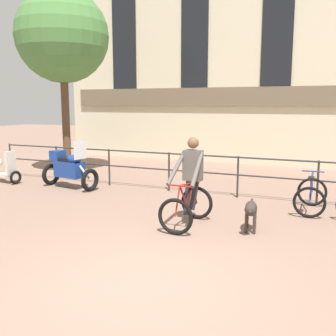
% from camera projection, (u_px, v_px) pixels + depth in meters
% --- Properties ---
extents(ground_plane, '(60.00, 60.00, 0.00)m').
position_uv_depth(ground_plane, '(143.00, 283.00, 5.20)').
color(ground_plane, '#846656').
extents(canal_railing, '(15.05, 0.05, 1.05)m').
position_uv_depth(canal_railing, '(238.00, 170.00, 9.78)').
color(canal_railing, '#2D2B28').
rests_on(canal_railing, ground_plane).
extents(building_facade, '(18.00, 0.72, 10.96)m').
position_uv_depth(building_facade, '(280.00, 16.00, 14.24)').
color(building_facade, beige).
rests_on(building_facade, ground_plane).
extents(cyclist_with_bike, '(0.70, 1.18, 1.70)m').
position_uv_depth(cyclist_with_bike, '(189.00, 186.00, 7.58)').
color(cyclist_with_bike, black).
rests_on(cyclist_with_bike, ground_plane).
extents(dog, '(0.31, 0.92, 0.61)m').
position_uv_depth(dog, '(251.00, 210.00, 7.16)').
color(dog, '#332D28').
rests_on(dog, ground_plane).
extents(parked_motorcycle, '(1.74, 0.88, 1.35)m').
position_uv_depth(parked_motorcycle, '(69.00, 168.00, 10.93)').
color(parked_motorcycle, black).
rests_on(parked_motorcycle, ground_plane).
extents(parked_bicycle_near_lamp, '(0.67, 1.12, 0.86)m').
position_uv_depth(parked_bicycle_near_lamp, '(311.00, 196.00, 8.55)').
color(parked_bicycle_near_lamp, black).
rests_on(parked_bicycle_near_lamp, ground_plane).
extents(parked_scooter, '(1.32, 0.53, 0.96)m').
position_uv_depth(parked_scooter, '(0.00, 167.00, 11.76)').
color(parked_scooter, black).
rests_on(parked_scooter, ground_plane).
extents(tree_canalside_left, '(3.01, 3.01, 6.01)m').
position_uv_depth(tree_canalside_left, '(62.00, 37.00, 12.75)').
color(tree_canalside_left, brown).
rests_on(tree_canalside_left, ground_plane).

